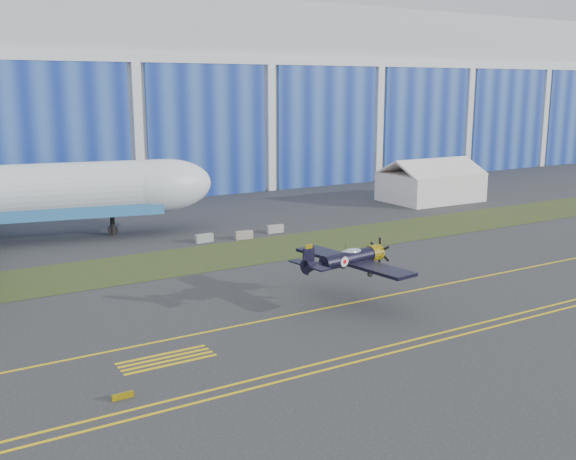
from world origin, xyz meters
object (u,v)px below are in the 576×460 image
tent (431,180)px  shipping_container (141,199)px  warbird (348,258)px  tug (162,198)px

tent → shipping_container: size_ratio=2.38×
warbird → tug: size_ratio=5.69×
tug → tent: bearing=-23.2°
warbird → tent: size_ratio=0.91×
tent → shipping_container: bearing=158.2°
tent → tug: bearing=152.5°
tent → tug: (-34.87, 18.73, -2.52)m
warbird → shipping_container: (0.17, 49.29, -2.39)m
warbird → shipping_container: warbird is taller
tent → tug: 39.67m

